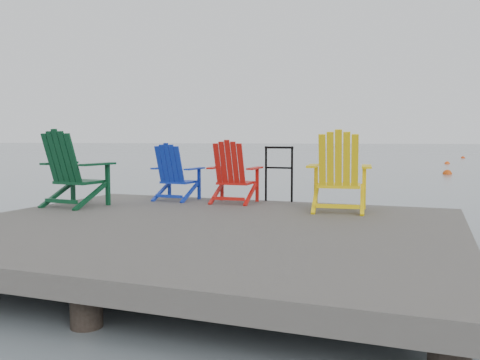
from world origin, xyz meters
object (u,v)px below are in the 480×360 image
(chair_green, at_px, (73,169))
(chair_yellow, at_px, (339,172))
(buoy_a, at_px, (447,174))
(chair_red, at_px, (233,172))
(chair_blue, at_px, (175,172))
(handrail, at_px, (279,168))
(buoy_b, at_px, (447,164))
(buoy_d, at_px, (463,158))

(chair_green, height_order, chair_yellow, chair_green)
(chair_yellow, height_order, buoy_a, chair_yellow)
(chair_red, xyz_separation_m, chair_yellow, (1.73, -0.39, 0.07))
(chair_blue, bearing_deg, chair_green, -128.13)
(chair_green, height_order, chair_red, chair_green)
(chair_yellow, bearing_deg, chair_green, -174.48)
(handrail, height_order, chair_green, chair_green)
(buoy_a, xyz_separation_m, buoy_b, (0.29, 10.45, 0.00))
(handrail, height_order, chair_yellow, chair_yellow)
(chair_green, xyz_separation_m, chair_red, (2.10, 1.25, -0.08))
(handrail, height_order, buoy_b, handrail)
(chair_red, bearing_deg, buoy_b, 79.28)
(chair_green, distance_m, chair_blue, 1.64)
(chair_yellow, bearing_deg, chair_red, 160.26)
(buoy_a, relative_size, buoy_b, 1.26)
(buoy_b, bearing_deg, buoy_a, -91.56)
(chair_red, relative_size, chair_yellow, 0.88)
(handrail, distance_m, chair_green, 3.21)
(chair_green, height_order, chair_blue, chair_green)
(chair_red, bearing_deg, chair_yellow, -15.08)
(chair_green, height_order, buoy_b, chair_green)
(buoy_b, height_order, buoy_d, buoy_d)
(chair_blue, xyz_separation_m, buoy_b, (4.96, 26.96, -0.96))
(chair_green, xyz_separation_m, chair_blue, (1.06, 1.25, -0.10))
(chair_yellow, distance_m, buoy_d, 38.61)
(chair_blue, xyz_separation_m, chair_yellow, (2.77, -0.39, 0.09))
(handrail, distance_m, chair_yellow, 1.42)
(buoy_d, bearing_deg, handrail, -97.32)
(chair_blue, height_order, buoy_a, chair_blue)
(handrail, relative_size, buoy_b, 2.81)
(chair_green, distance_m, chair_yellow, 3.92)
(chair_yellow, relative_size, buoy_d, 3.26)
(handrail, bearing_deg, chair_yellow, -37.72)
(chair_blue, xyz_separation_m, chair_red, (1.04, -0.01, 0.02))
(buoy_b, bearing_deg, chair_green, -102.04)
(buoy_a, relative_size, buoy_d, 1.19)
(chair_red, bearing_deg, buoy_d, 79.42)
(chair_yellow, bearing_deg, buoy_a, 76.47)
(handrail, xyz_separation_m, buoy_a, (3.02, 16.04, -1.04))
(chair_red, xyz_separation_m, buoy_b, (3.92, 26.97, -0.99))
(buoy_d, bearing_deg, chair_blue, -99.66)
(chair_yellow, height_order, buoy_b, chair_yellow)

